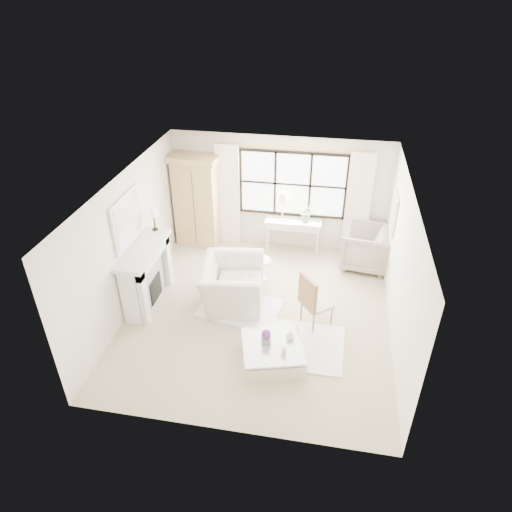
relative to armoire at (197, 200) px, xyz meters
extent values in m
plane|color=#BBAC8B|center=(1.91, -2.49, -1.14)|extent=(5.50, 5.50, 0.00)
plane|color=white|center=(1.91, -2.49, 1.56)|extent=(5.50, 5.50, 0.00)
plane|color=silver|center=(1.91, 0.26, 0.21)|extent=(5.00, 0.00, 5.00)
plane|color=silver|center=(1.91, -5.24, 0.21)|extent=(5.00, 0.00, 5.00)
plane|color=beige|center=(-0.59, -2.49, 0.21)|extent=(0.00, 5.50, 5.50)
plane|color=white|center=(4.41, -2.49, 0.21)|extent=(0.00, 5.50, 5.50)
cube|color=white|center=(2.21, 0.24, 0.46)|extent=(2.40, 0.02, 1.50)
cylinder|color=gold|center=(2.21, 0.18, 1.33)|extent=(3.30, 0.04, 0.04)
cube|color=white|center=(0.71, 0.16, 0.10)|extent=(0.55, 0.10, 2.47)
cube|color=white|center=(3.71, 0.16, 0.10)|extent=(0.55, 0.10, 2.47)
cube|color=silver|center=(-0.38, -2.49, -0.55)|extent=(0.34, 1.50, 1.18)
cube|color=#B9B9C0|center=(-0.21, -2.49, -0.61)|extent=(0.03, 1.22, 0.97)
cube|color=black|center=(-0.20, -2.49, -0.82)|extent=(0.06, 0.52, 0.50)
cube|color=silver|center=(-0.34, -2.49, 0.08)|extent=(0.58, 1.66, 0.08)
cube|color=silver|center=(-0.56, -2.49, 0.70)|extent=(0.05, 1.15, 0.95)
cube|color=silver|center=(-0.53, -2.49, 0.70)|extent=(0.02, 1.00, 0.80)
cube|color=silver|center=(4.38, -0.79, 0.41)|extent=(0.04, 0.62, 0.82)
cube|color=beige|center=(4.36, -0.79, 0.41)|extent=(0.01, 0.52, 0.72)
cylinder|color=black|center=(-0.35, -1.78, 0.14)|extent=(0.12, 0.12, 0.03)
cylinder|color=black|center=(-0.35, -1.78, 0.30)|extent=(0.03, 0.03, 0.30)
cone|color=#F1E4C5|center=(-0.35, -1.78, 0.54)|extent=(0.22, 0.22, 0.18)
cube|color=tan|center=(0.00, 0.00, -0.09)|extent=(1.05, 0.69, 2.10)
cube|color=tan|center=(0.00, 0.00, 1.03)|extent=(1.18, 0.80, 0.14)
cube|color=silver|center=(2.29, 0.02, -0.46)|extent=(1.24, 0.41, 0.14)
cube|color=silver|center=(2.29, 0.02, -0.37)|extent=(1.30, 0.45, 0.06)
cylinder|color=#A57C39|center=(2.02, 0.01, -0.32)|extent=(0.14, 0.14, 0.03)
cylinder|color=#A57C39|center=(2.02, 0.01, -0.08)|extent=(0.02, 0.02, 0.46)
cone|color=#FAEECC|center=(2.02, 0.01, 0.24)|extent=(0.28, 0.28, 0.22)
imported|color=#5C774F|center=(2.59, 0.01, -0.09)|extent=(0.35, 0.32, 0.51)
cylinder|color=white|center=(1.77, -1.34, -1.12)|extent=(0.26, 0.26, 0.03)
cylinder|color=white|center=(1.77, -1.34, -0.89)|extent=(0.06, 0.06, 0.44)
cylinder|color=silver|center=(1.77, -1.34, -0.65)|extent=(0.40, 0.40, 0.03)
cube|color=white|center=(1.52, -2.42, -1.13)|extent=(1.71, 1.34, 0.03)
cube|color=white|center=(2.72, -3.28, -1.12)|extent=(1.73, 1.31, 0.03)
imported|color=beige|center=(1.32, -2.22, -0.70)|extent=(1.33, 1.48, 0.88)
imported|color=gray|center=(3.95, -0.37, -0.67)|extent=(1.15, 1.13, 0.94)
cube|color=beige|center=(3.03, -2.59, -0.68)|extent=(0.66, 0.66, 0.07)
cube|color=#9C6C41|center=(2.84, -2.73, -0.36)|extent=(0.33, 0.41, 0.60)
cube|color=white|center=(2.36, -3.75, -0.98)|extent=(1.23, 1.23, 0.32)
cube|color=#B7BBC2|center=(2.36, -3.75, -0.78)|extent=(1.23, 1.23, 0.04)
cube|color=slate|center=(2.25, -3.71, -0.70)|extent=(0.18, 0.18, 0.12)
sphere|color=#5C2E73|center=(2.25, -3.71, -0.57)|extent=(0.16, 0.16, 0.16)
cylinder|color=beige|center=(2.57, -3.91, -0.70)|extent=(0.08, 0.08, 0.12)
imported|color=silver|center=(2.64, -3.54, -0.68)|extent=(0.19, 0.19, 0.16)
camera|label=1|loc=(3.10, -9.41, 4.57)|focal=32.00mm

